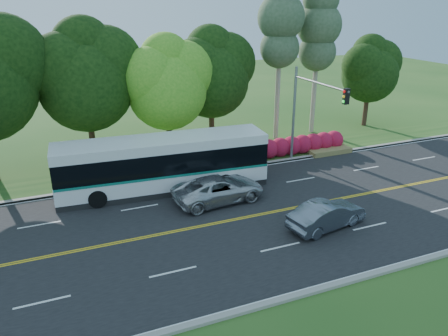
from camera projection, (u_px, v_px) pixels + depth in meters
name	position (u px, v px, depth m)	size (l,w,h in m)	color
ground	(258.00, 215.00, 24.78)	(120.00, 120.00, 0.00)	#25521B
road	(258.00, 215.00, 24.77)	(60.00, 14.00, 0.02)	black
curb_north	(213.00, 171.00, 30.91)	(60.00, 0.30, 0.15)	gray
curb_south	(333.00, 286.00, 18.59)	(60.00, 0.30, 0.15)	gray
grass_verge	(204.00, 163.00, 32.51)	(60.00, 4.00, 0.10)	#25521B
lane_markings	(256.00, 215.00, 24.74)	(57.60, 13.82, 0.00)	gold
tree_row	(119.00, 70.00, 30.94)	(44.70, 9.10, 13.84)	black
bougainvillea_hedge	(294.00, 146.00, 34.09)	(9.50, 2.25, 1.50)	maroon
traffic_signal	(309.00, 104.00, 30.04)	(0.42, 6.10, 7.00)	gray
transit_bus	(163.00, 165.00, 27.46)	(13.26, 3.68, 3.43)	white
sedan	(327.00, 215.00, 23.19)	(1.56, 4.48, 1.48)	slate
suv	(219.00, 189.00, 26.24)	(2.57, 5.57, 1.55)	silver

